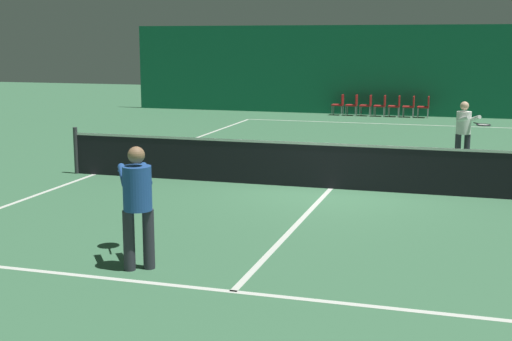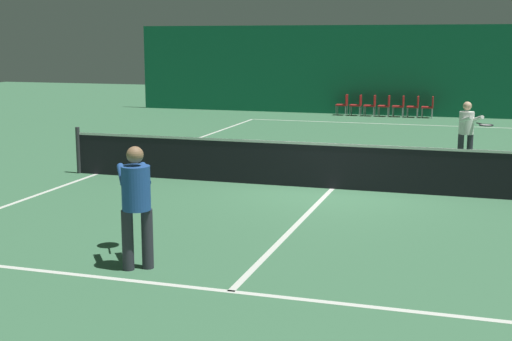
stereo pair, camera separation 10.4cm
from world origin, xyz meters
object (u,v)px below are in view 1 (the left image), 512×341
(courtside_chair_2, at_px, (367,104))
(courtside_chair_4, at_px, (396,105))
(player_near, at_px, (137,198))
(tennis_net, at_px, (331,164))
(player_far, at_px, (464,128))
(courtside_chair_3, at_px, (382,104))
(courtside_chair_6, at_px, (425,105))
(courtside_chair_0, at_px, (340,103))
(courtside_chair_5, at_px, (410,105))
(courtside_chair_1, at_px, (353,104))

(courtside_chair_2, relative_size, courtside_chair_4, 1.00)
(courtside_chair_2, bearing_deg, player_near, -0.66)
(tennis_net, bearing_deg, courtside_chair_2, 95.03)
(player_near, bearing_deg, player_far, -55.55)
(tennis_net, bearing_deg, courtside_chair_3, 92.79)
(courtside_chair_2, distance_m, courtside_chair_6, 2.27)
(courtside_chair_3, distance_m, courtside_chair_4, 0.57)
(tennis_net, relative_size, courtside_chair_6, 14.29)
(tennis_net, height_order, player_near, player_near)
(courtside_chair_4, bearing_deg, courtside_chair_0, -90.00)
(player_near, relative_size, courtside_chair_3, 1.99)
(player_far, xyz_separation_m, courtside_chair_4, (-2.71, 10.69, -0.43))
(courtside_chair_6, bearing_deg, player_far, 8.40)
(courtside_chair_3, bearing_deg, courtside_chair_2, -90.00)
(courtside_chair_5, relative_size, courtside_chair_6, 1.00)
(courtside_chair_2, bearing_deg, courtside_chair_6, 90.00)
(tennis_net, xyz_separation_m, courtside_chair_5, (0.43, 14.42, -0.03))
(player_far, distance_m, courtside_chair_0, 11.80)
(player_far, xyz_separation_m, courtside_chair_2, (-3.85, 10.69, -0.43))
(courtside_chair_3, relative_size, courtside_chair_6, 1.00)
(courtside_chair_1, bearing_deg, courtside_chair_5, 90.00)
(courtside_chair_4, relative_size, courtside_chair_5, 1.00)
(courtside_chair_2, bearing_deg, courtside_chair_1, -90.00)
(tennis_net, xyz_separation_m, courtside_chair_0, (-2.40, 14.42, -0.03))
(tennis_net, bearing_deg, courtside_chair_5, 88.29)
(player_far, height_order, courtside_chair_1, player_far)
(player_near, bearing_deg, courtside_chair_5, -38.02)
(tennis_net, xyz_separation_m, courtside_chair_4, (-0.14, 14.42, -0.03))
(courtside_chair_0, bearing_deg, tennis_net, 9.47)
(tennis_net, distance_m, courtside_chair_6, 14.45)
(player_far, distance_m, courtside_chair_4, 11.03)
(courtside_chair_1, xyz_separation_m, courtside_chair_2, (0.57, 0.00, 0.00))
(courtside_chair_1, xyz_separation_m, courtside_chair_3, (1.13, 0.00, 0.00))
(courtside_chair_3, height_order, courtside_chair_4, same)
(player_far, bearing_deg, courtside_chair_1, 174.54)
(courtside_chair_5, bearing_deg, player_near, -5.45)
(tennis_net, xyz_separation_m, player_near, (-1.51, -5.90, 0.47))
(player_near, height_order, courtside_chair_1, player_near)
(courtside_chair_3, height_order, courtside_chair_6, same)
(courtside_chair_0, relative_size, courtside_chair_3, 1.00)
(courtside_chair_3, xyz_separation_m, courtside_chair_5, (1.13, 0.00, 0.00))
(courtside_chair_3, relative_size, courtside_chair_4, 1.00)
(courtside_chair_1, distance_m, courtside_chair_6, 2.83)
(courtside_chair_4, xyz_separation_m, courtside_chair_5, (0.57, 0.00, 0.00))
(courtside_chair_6, bearing_deg, courtside_chair_2, -90.00)
(tennis_net, relative_size, courtside_chair_0, 14.29)
(courtside_chair_1, height_order, courtside_chair_6, same)
(tennis_net, height_order, courtside_chair_1, tennis_net)
(courtside_chair_1, distance_m, courtside_chair_4, 1.70)
(courtside_chair_6, bearing_deg, courtside_chair_5, -90.00)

